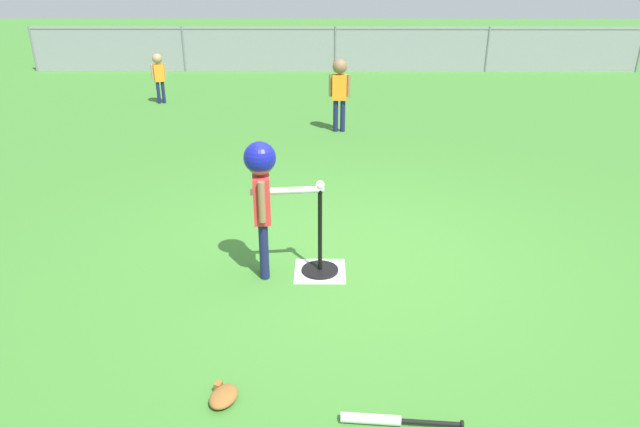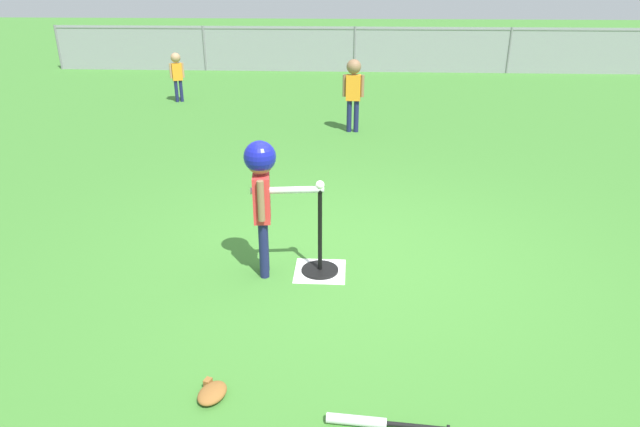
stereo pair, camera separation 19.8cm
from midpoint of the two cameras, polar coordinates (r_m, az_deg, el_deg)
ground_plane at (r=5.04m, az=2.19°, el=-4.75°), size 60.00×60.00×0.00m
home_plate at (r=4.84m, az=-1.18°, el=-5.95°), size 0.44×0.44×0.01m
batting_tee at (r=4.78m, az=-1.19°, el=-4.65°), size 0.32×0.32×0.77m
baseball_on_tee at (r=4.50m, az=-1.26°, el=2.94°), size 0.07×0.07×0.07m
batter_child at (r=4.47m, az=-7.28°, el=3.15°), size 0.64×0.34×1.18m
fielder_near_left at (r=11.70m, az=-16.79°, el=13.82°), size 0.26×0.19×0.97m
fielder_deep_center at (r=9.06m, az=1.39°, el=13.05°), size 0.35×0.23×1.16m
spare_bat_silver at (r=3.39m, az=4.79°, el=-20.46°), size 0.70×0.11×0.06m
glove_near_bats at (r=3.58m, az=-11.57°, el=-17.98°), size 0.22×0.26×0.07m
outfield_fence at (r=15.16m, az=1.19°, el=16.72°), size 16.06×0.06×1.15m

